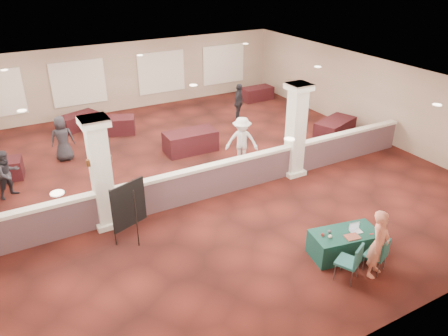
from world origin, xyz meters
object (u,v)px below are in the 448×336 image
conf_chair_main (380,253)px  attendee_d (62,139)px  far_table_back_center (114,125)px  attendee_c (239,102)px  far_table_front_right (335,129)px  attendee_a (8,174)px  woman (379,244)px  conf_chair_side (352,260)px  easel_board (129,206)px  attendee_b (242,141)px  far_table_back_right (257,94)px  near_table (344,243)px  far_table_back_left (79,121)px  far_table_front_center (190,141)px

conf_chair_main → attendee_d: bearing=96.7°
far_table_back_center → attendee_c: (5.40, -1.22, 0.51)m
far_table_back_center → far_table_front_right: bearing=-32.0°
attendee_a → attendee_c: attendee_c is taller
woman → attendee_d: size_ratio=1.03×
conf_chair_side → easel_board: (-3.98, 3.94, 0.54)m
conf_chair_main → woman: (-0.13, -0.03, 0.33)m
attendee_b → attendee_c: bearing=93.2°
far_table_front_right → far_table_back_center: 9.23m
conf_chair_main → far_table_back_right: size_ratio=0.55×
near_table → easel_board: 5.56m
conf_chair_main → easel_board: (-4.78, 4.02, 0.59)m
far_table_back_left → attendee_b: 7.83m
far_table_front_center → attendee_d: size_ratio=1.17×
woman → far_table_back_right: bearing=47.8°
far_table_front_right → attendee_c: attendee_c is taller
conf_chair_main → attendee_a: bearing=110.8°
easel_board → attendee_b: attendee_b is taller
far_table_back_center → far_table_back_right: far_table_back_center is taller
attendee_a → attendee_d: size_ratio=0.92×
attendee_c → attendee_d: 7.77m
far_table_back_center → attendee_d: bearing=-144.2°
conf_chair_main → far_table_back_left: bearing=86.6°
near_table → attendee_a: 10.18m
far_table_back_right → conf_chair_side: bearing=-114.0°
near_table → attendee_c: (2.70, 9.74, 0.53)m
far_table_back_center → attendee_a: size_ratio=1.11×
conf_chair_side → far_table_front_center: size_ratio=0.50×
attendee_c → conf_chair_side: bearing=-148.9°
conf_chair_side → woman: size_ratio=0.57×
far_table_front_right → attendee_b: size_ratio=1.05×
woman → far_table_back_center: bearing=82.4°
far_table_front_center → far_table_back_center: size_ratio=1.15×
attendee_b → attendee_c: (2.25, 3.98, -0.04)m
conf_chair_side → attendee_a: attendee_a is taller
far_table_front_right → near_table: bearing=-130.2°
conf_chair_side → attendee_d: bearing=88.6°
far_table_front_right → far_table_back_center: bearing=148.0°
far_table_front_right → attendee_a: (-12.18, 1.26, 0.39)m
woman → far_table_front_center: size_ratio=0.88×
conf_chair_main → attendee_c: bearing=56.2°
near_table → easel_board: (-4.53, 3.12, 0.80)m
near_table → far_table_back_right: bearing=78.1°
conf_chair_side → far_table_front_right: (5.68, 6.88, -0.20)m
near_table → far_table_front_center: (-0.66, 7.71, 0.07)m
woman → far_table_front_center: bearing=74.2°
easel_board → far_table_front_center: bearing=29.1°
attendee_c → attendee_a: bearing=152.2°
far_table_back_left → attendee_a: 5.89m
near_table → far_table_back_right: 13.00m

